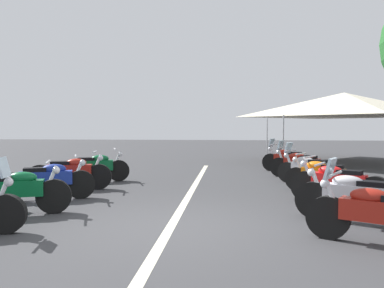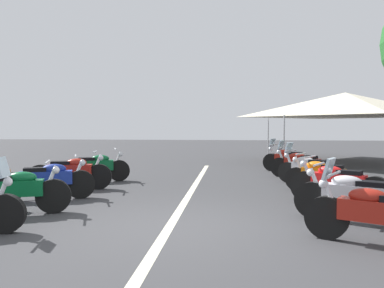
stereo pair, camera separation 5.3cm
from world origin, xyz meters
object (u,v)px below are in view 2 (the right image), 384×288
object	(u,v)px
motorcycle_left_row_2	(47,180)
motorcycle_right_row_6	(288,159)
motorcycle_left_row_3	(71,172)
motorcycle_right_row_5	(301,164)
motorcycle_right_row_2	(337,183)
motorcycle_right_row_0	(379,214)
event_tent	(345,105)
motorcycle_left_row_1	(13,191)
motorcycle_right_row_3	(322,176)
motorcycle_right_row_4	(310,169)
traffic_cone_0	(10,181)
motorcycle_right_row_1	(356,197)
motorcycle_left_row_4	(95,167)

from	to	relation	value
motorcycle_left_row_2	motorcycle_right_row_6	bearing A→B (deg)	20.89
motorcycle_left_row_3	motorcycle_right_row_5	xyz separation A→B (m)	(2.84, -6.44, 0.00)
motorcycle_right_row_2	motorcycle_right_row_0	bearing A→B (deg)	117.80
event_tent	motorcycle_left_row_3	bearing A→B (deg)	131.92
motorcycle_left_row_1	motorcycle_right_row_2	world-z (taller)	motorcycle_right_row_2
motorcycle_left_row_2	motorcycle_right_row_2	distance (m)	6.40
motorcycle_left_row_2	motorcycle_right_row_0	size ratio (longest dim) A/B	1.06
motorcycle_right_row_0	motorcycle_right_row_3	world-z (taller)	motorcycle_right_row_0
motorcycle_left_row_2	motorcycle_right_row_5	world-z (taller)	motorcycle_right_row_5
motorcycle_right_row_3	motorcycle_right_row_6	bearing A→B (deg)	-55.37
motorcycle_right_row_6	motorcycle_right_row_4	bearing A→B (deg)	122.63
motorcycle_right_row_0	traffic_cone_0	xyz separation A→B (m)	(3.55, 7.53, -0.17)
motorcycle_right_row_0	motorcycle_right_row_1	distance (m)	1.29
motorcycle_left_row_4	motorcycle_right_row_2	xyz separation A→B (m)	(-2.68, -6.32, 0.01)
motorcycle_right_row_2	motorcycle_left_row_4	bearing A→B (deg)	9.20
motorcycle_right_row_4	event_tent	world-z (taller)	event_tent
motorcycle_right_row_2	traffic_cone_0	size ratio (longest dim) A/B	3.04
motorcycle_right_row_1	motorcycle_left_row_3	bearing A→B (deg)	3.35
motorcycle_left_row_2	motorcycle_right_row_6	size ratio (longest dim) A/B	1.12
motorcycle_left_row_4	traffic_cone_0	size ratio (longest dim) A/B	3.28
motorcycle_right_row_5	traffic_cone_0	distance (m)	8.48
motorcycle_right_row_2	motorcycle_right_row_5	xyz separation A→B (m)	(4.11, 0.02, 0.00)
motorcycle_right_row_5	motorcycle_left_row_1	bearing A→B (deg)	70.45
motorcycle_left_row_3	motorcycle_right_row_3	bearing A→B (deg)	-11.33
motorcycle_right_row_4	event_tent	distance (m)	7.76
motorcycle_right_row_6	event_tent	size ratio (longest dim) A/B	0.26
motorcycle_right_row_3	motorcycle_left_row_2	bearing A→B (deg)	45.41
motorcycle_left_row_3	motorcycle_left_row_4	world-z (taller)	motorcycle_left_row_3
motorcycle_right_row_6	motorcycle_right_row_5	bearing A→B (deg)	125.21
motorcycle_left_row_4	motorcycle_right_row_1	bearing A→B (deg)	-55.86
motorcycle_right_row_1	traffic_cone_0	bearing A→B (deg)	11.37
motorcycle_right_row_1	motorcycle_right_row_4	xyz separation A→B (m)	(4.44, -0.10, -0.01)
motorcycle_right_row_3	event_tent	world-z (taller)	event_tent
motorcycle_left_row_1	motorcycle_right_row_5	size ratio (longest dim) A/B	1.06
motorcycle_right_row_2	motorcycle_right_row_4	distance (m)	2.82
motorcycle_left_row_2	traffic_cone_0	bearing A→B (deg)	127.24
motorcycle_right_row_0	motorcycle_left_row_4	bearing A→B (deg)	-13.86
motorcycle_left_row_2	motorcycle_right_row_2	size ratio (longest dim) A/B	1.10
motorcycle_right_row_6	traffic_cone_0	size ratio (longest dim) A/B	2.96
motorcycle_right_row_2	motorcycle_left_row_1	bearing A→B (deg)	46.54
motorcycle_left_row_1	motorcycle_right_row_1	bearing A→B (deg)	-20.09
motorcycle_left_row_3	motorcycle_right_row_4	xyz separation A→B (m)	(1.55, -6.45, -0.01)
motorcycle_left_row_2	motorcycle_right_row_4	xyz separation A→B (m)	(2.96, -6.39, -0.00)
motorcycle_left_row_3	motorcycle_right_row_5	world-z (taller)	motorcycle_right_row_5
motorcycle_left_row_1	motorcycle_right_row_6	bearing A→B (deg)	30.11
motorcycle_right_row_5	event_tent	distance (m)	6.65
traffic_cone_0	motorcycle_right_row_4	bearing A→B (deg)	-74.29
motorcycle_left_row_4	event_tent	world-z (taller)	event_tent
motorcycle_left_row_4	motorcycle_right_row_5	bearing A→B (deg)	-8.31
motorcycle_right_row_6	motorcycle_right_row_3	bearing A→B (deg)	121.82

